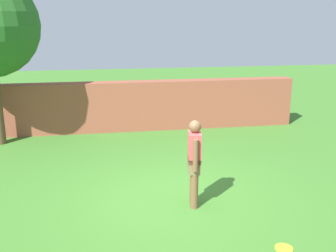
{
  "coord_description": "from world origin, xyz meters",
  "views": [
    {
      "loc": [
        -1.27,
        -6.8,
        3.36
      ],
      "look_at": [
        0.15,
        1.64,
        1.0
      ],
      "focal_mm": 42.27,
      "sensor_mm": 36.0,
      "label": 1
    }
  ],
  "objects": [
    {
      "name": "brick_wall",
      "position": [
        -1.5,
        4.98,
        0.75
      ],
      "size": [
        12.31,
        0.5,
        1.5
      ],
      "primitive_type": "cube",
      "color": "brown",
      "rests_on": "ground"
    },
    {
      "name": "person",
      "position": [
        0.31,
        -0.3,
        0.9
      ],
      "size": [
        0.27,
        0.54,
        1.62
      ],
      "rotation": [
        0.0,
        0.0,
        1.42
      ],
      "color": "brown",
      "rests_on": "ground"
    },
    {
      "name": "ground_plane",
      "position": [
        0.0,
        0.0,
        0.0
      ],
      "size": [
        40.0,
        40.0,
        0.0
      ],
      "primitive_type": "plane",
      "color": "#3D7528"
    },
    {
      "name": "frisbee_yellow",
      "position": [
        1.32,
        -1.94,
        0.01
      ],
      "size": [
        0.27,
        0.27,
        0.02
      ],
      "primitive_type": "cylinder",
      "color": "yellow",
      "rests_on": "ground"
    }
  ]
}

